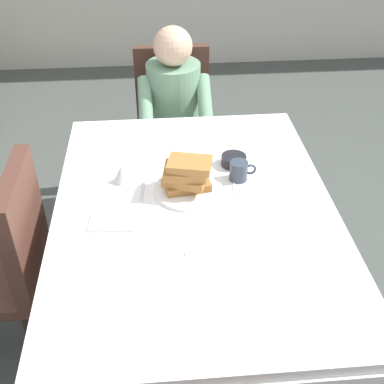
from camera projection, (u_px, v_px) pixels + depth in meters
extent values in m
plane|color=#474C47|center=(194.00, 328.00, 2.37)|extent=(14.00, 14.00, 0.00)
cube|color=white|center=(195.00, 211.00, 1.95)|extent=(1.10, 1.50, 0.04)
cube|color=white|center=(182.00, 139.00, 2.62)|extent=(1.10, 0.01, 0.18)
cube|color=white|center=(57.00, 240.00, 1.98)|extent=(0.01, 1.50, 0.18)
cube|color=white|center=(328.00, 225.00, 2.05)|extent=(0.01, 1.50, 0.18)
cylinder|color=brown|center=(97.00, 192.00, 2.67)|extent=(0.07, 0.07, 0.70)
cylinder|color=brown|center=(268.00, 184.00, 2.74)|extent=(0.07, 0.07, 0.70)
cube|color=#4C2D23|center=(175.00, 140.00, 2.98)|extent=(0.44, 0.44, 0.05)
cube|color=#4C2D23|center=(172.00, 85.00, 2.98)|extent=(0.44, 0.06, 0.48)
cylinder|color=#2D2319|center=(207.00, 186.00, 2.98)|extent=(0.04, 0.04, 0.40)
cylinder|color=#2D2319|center=(147.00, 189.00, 2.96)|extent=(0.04, 0.04, 0.40)
cylinder|color=#2D2319|center=(201.00, 154.00, 3.27)|extent=(0.04, 0.04, 0.40)
cylinder|color=#2D2319|center=(146.00, 157.00, 3.25)|extent=(0.04, 0.04, 0.40)
cylinder|color=gray|center=(174.00, 103.00, 2.81)|extent=(0.30, 0.30, 0.46)
sphere|color=#D8AD8C|center=(173.00, 46.00, 2.60)|extent=(0.21, 0.21, 0.21)
cylinder|color=gray|center=(205.00, 101.00, 2.67)|extent=(0.08, 0.29, 0.23)
cylinder|color=gray|center=(145.00, 103.00, 2.65)|extent=(0.08, 0.29, 0.23)
cylinder|color=#383D51|center=(191.00, 185.00, 2.94)|extent=(0.10, 0.10, 0.45)
cylinder|color=#383D51|center=(164.00, 186.00, 2.93)|extent=(0.10, 0.10, 0.45)
cube|color=#4C2D23|center=(23.00, 226.00, 1.92)|extent=(0.06, 0.44, 0.48)
cylinder|color=#2D2319|center=(34.00, 344.00, 2.06)|extent=(0.04, 0.04, 0.40)
cylinder|color=#2D2319|center=(47.00, 281.00, 2.35)|extent=(0.04, 0.04, 0.40)
cylinder|color=white|center=(188.00, 189.00, 2.02)|extent=(0.28, 0.28, 0.02)
cube|color=#A36B33|center=(187.00, 183.00, 2.01)|extent=(0.20, 0.15, 0.03)
cube|color=#A36B33|center=(186.00, 178.00, 1.98)|extent=(0.20, 0.18, 0.03)
cube|color=#A36B33|center=(185.00, 171.00, 1.96)|extent=(0.19, 0.15, 0.03)
cube|color=#A36B33|center=(189.00, 164.00, 1.94)|extent=(0.19, 0.16, 0.03)
cylinder|color=#333D4C|center=(239.00, 171.00, 2.07)|extent=(0.08, 0.08, 0.08)
torus|color=#333D4C|center=(250.00, 169.00, 2.07)|extent=(0.05, 0.01, 0.05)
cylinder|color=black|center=(234.00, 160.00, 2.17)|extent=(0.11, 0.11, 0.04)
cone|color=silver|center=(122.00, 174.00, 2.06)|extent=(0.08, 0.08, 0.07)
cube|color=silver|center=(142.00, 196.00, 1.99)|extent=(0.03, 0.18, 0.00)
cube|color=silver|center=(235.00, 191.00, 2.02)|extent=(0.03, 0.20, 0.00)
cube|color=silver|center=(205.00, 250.00, 1.74)|extent=(0.15, 0.05, 0.00)
cube|color=white|center=(112.00, 221.00, 1.86)|extent=(0.18, 0.13, 0.01)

